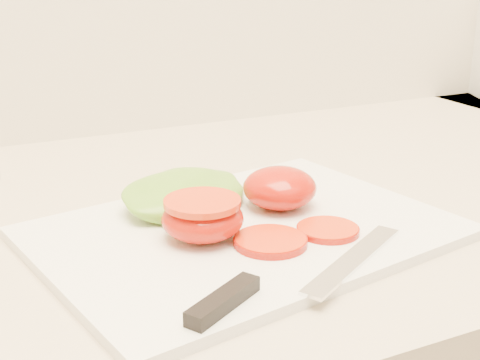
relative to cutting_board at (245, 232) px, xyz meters
name	(u,v)px	position (x,y,z in m)	size (l,w,h in m)	color
cutting_board	(245,232)	(0.00, 0.00, 0.00)	(0.38, 0.28, 0.01)	white
tomato_half_dome	(280,188)	(0.06, 0.03, 0.03)	(0.08, 0.08, 0.04)	#B51E0A
tomato_half_cut	(203,217)	(-0.05, -0.01, 0.03)	(0.08, 0.08, 0.04)	#B51E0A
tomato_slice_0	(270,241)	(0.00, -0.05, 0.01)	(0.06, 0.06, 0.01)	red
tomato_slice_1	(328,230)	(0.07, -0.05, 0.01)	(0.06, 0.06, 0.01)	red
lettuce_leaf_0	(186,194)	(-0.03, 0.08, 0.02)	(0.15, 0.10, 0.03)	#7FBB31
knife	(279,283)	(-0.03, -0.12, 0.01)	(0.24, 0.10, 0.01)	silver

